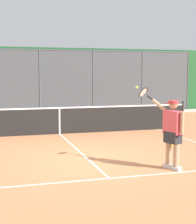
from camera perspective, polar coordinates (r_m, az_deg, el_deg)
ground_plane at (r=9.12m, az=-1.49°, el=-7.57°), size 60.00×60.00×0.00m
court_line_markings at (r=7.39m, az=2.31°, el=-10.86°), size 7.71×10.42×0.01m
fence_backdrop at (r=18.84m, az=-9.43°, el=4.70°), size 19.51×1.37×3.45m
tennis_net at (r=12.93m, az=-6.09°, el=-1.30°), size 9.91×0.09×1.07m
tennis_player at (r=8.28m, az=11.60°, el=-2.71°), size 0.75×1.22×1.86m
tennis_ball_near_baseline at (r=10.93m, az=11.59°, el=-5.22°), size 0.07×0.07×0.07m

